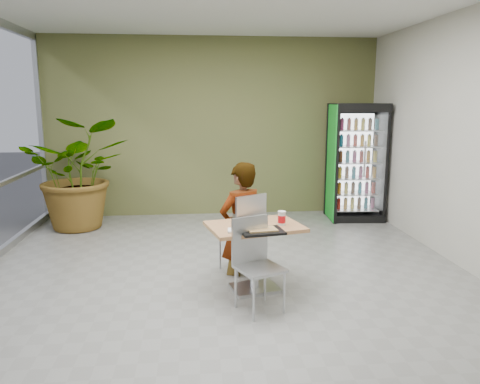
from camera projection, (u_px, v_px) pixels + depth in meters
name	position (u px, v px, depth m)	size (l,w,h in m)	color
ground	(227.00, 285.00, 5.35)	(7.00, 7.00, 0.00)	gray
room_envelope	(226.00, 146.00, 5.05)	(6.00, 7.00, 3.20)	beige
dining_table	(255.00, 244.00, 5.12)	(1.12, 0.90, 0.75)	tan
chair_far	(246.00, 227.00, 5.65)	(0.60, 0.60, 0.99)	#ABADAF
chair_near	(255.00, 256.00, 4.69)	(0.55, 0.55, 0.93)	#ABADAF
seated_woman	(241.00, 230.00, 5.69)	(0.61, 0.40, 1.66)	black
pizza_plate	(256.00, 222.00, 5.13)	(0.34, 0.31, 0.03)	silver
soda_cup	(282.00, 218.00, 5.06)	(0.09, 0.09, 0.16)	silver
napkin_stack	(236.00, 230.00, 4.82)	(0.16, 0.16, 0.02)	silver
cafeteria_tray	(262.00, 231.00, 4.78)	(0.44, 0.32, 0.02)	black
beverage_fridge	(357.00, 162.00, 8.21)	(0.99, 0.79, 2.03)	black
potted_plant	(80.00, 173.00, 7.63)	(1.64, 1.42, 1.83)	#2F5D25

